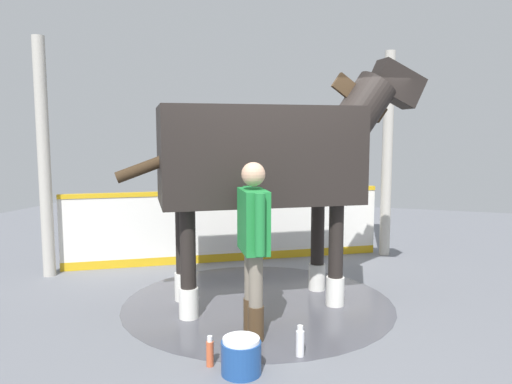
{
  "coord_description": "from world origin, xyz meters",
  "views": [
    {
      "loc": [
        -1.36,
        4.89,
        1.89
      ],
      "look_at": [
        0.17,
        0.21,
        1.3
      ],
      "focal_mm": 34.83,
      "sensor_mm": 36.0,
      "label": 1
    }
  ],
  "objects_px": {
    "handler": "(253,238)",
    "bottle_shampoo": "(300,342)",
    "bottle_spray": "(210,352)",
    "horse": "(268,157)",
    "wash_bucket": "(241,356)"
  },
  "relations": [
    {
      "from": "bottle_shampoo",
      "to": "wash_bucket",
      "type": "bearing_deg",
      "value": 49.99
    },
    {
      "from": "wash_bucket",
      "to": "bottle_spray",
      "type": "height_order",
      "value": "wash_bucket"
    },
    {
      "from": "bottle_spray",
      "to": "horse",
      "type": "bearing_deg",
      "value": -89.83
    },
    {
      "from": "handler",
      "to": "bottle_shampoo",
      "type": "height_order",
      "value": "handler"
    },
    {
      "from": "wash_bucket",
      "to": "bottle_shampoo",
      "type": "relative_size",
      "value": 1.17
    },
    {
      "from": "wash_bucket",
      "to": "bottle_spray",
      "type": "distance_m",
      "value": 0.29
    },
    {
      "from": "horse",
      "to": "wash_bucket",
      "type": "xyz_separation_m",
      "value": [
        -0.29,
        1.67,
        -1.48
      ]
    },
    {
      "from": "bottle_shampoo",
      "to": "bottle_spray",
      "type": "distance_m",
      "value": 0.77
    },
    {
      "from": "bottle_shampoo",
      "to": "bottle_spray",
      "type": "xyz_separation_m",
      "value": [
        0.66,
        0.4,
        -0.01
      ]
    },
    {
      "from": "handler",
      "to": "wash_bucket",
      "type": "height_order",
      "value": "handler"
    },
    {
      "from": "horse",
      "to": "bottle_spray",
      "type": "bearing_deg",
      "value": -121.6
    },
    {
      "from": "handler",
      "to": "bottle_spray",
      "type": "height_order",
      "value": "handler"
    },
    {
      "from": "wash_bucket",
      "to": "horse",
      "type": "bearing_deg",
      "value": -80.17
    },
    {
      "from": "horse",
      "to": "bottle_shampoo",
      "type": "relative_size",
      "value": 11.15
    },
    {
      "from": "horse",
      "to": "bottle_spray",
      "type": "xyz_separation_m",
      "value": [
        -0.0,
        1.63,
        -1.51
      ]
    }
  ]
}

